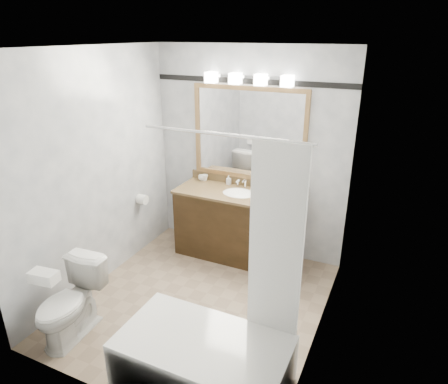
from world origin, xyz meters
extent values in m
cube|color=gray|center=(0.00, 0.00, -0.01)|extent=(2.40, 2.60, 0.01)
cube|color=white|center=(0.00, 0.00, 2.50)|extent=(2.40, 2.60, 0.01)
cube|color=silver|center=(0.00, 1.30, 1.25)|extent=(2.40, 0.01, 2.50)
cube|color=silver|center=(0.00, -1.30, 1.25)|extent=(2.40, 0.01, 2.50)
cube|color=silver|center=(-1.20, 0.00, 1.25)|extent=(0.01, 2.60, 2.50)
cube|color=silver|center=(1.20, 0.00, 1.25)|extent=(0.01, 2.60, 2.50)
cube|color=black|center=(0.00, 1.01, 0.41)|extent=(1.50, 0.55, 0.82)
cube|color=olive|center=(0.00, 1.01, 0.83)|extent=(1.53, 0.58, 0.03)
cube|color=olive|center=(0.00, 1.29, 0.90)|extent=(1.53, 0.03, 0.10)
ellipsoid|color=white|center=(0.00, 1.01, 0.82)|extent=(0.44, 0.34, 0.14)
cube|color=#A07748|center=(0.00, 1.28, 2.02)|extent=(1.40, 0.04, 0.05)
cube|color=#A07748|center=(0.00, 1.28, 0.97)|extent=(1.40, 0.04, 0.05)
cube|color=#A07748|center=(-0.68, 1.28, 1.50)|extent=(0.05, 0.04, 1.00)
cube|color=#A07748|center=(0.68, 1.28, 1.50)|extent=(0.05, 0.04, 1.00)
cube|color=white|center=(0.00, 1.29, 1.50)|extent=(1.30, 0.01, 1.00)
cube|color=silver|center=(0.00, 1.27, 2.15)|extent=(0.90, 0.05, 0.03)
cube|color=white|center=(-0.45, 1.22, 2.13)|extent=(0.12, 0.12, 0.12)
cube|color=white|center=(-0.15, 1.22, 2.13)|extent=(0.12, 0.12, 0.12)
cube|color=white|center=(0.15, 1.22, 2.13)|extent=(0.12, 0.12, 0.12)
cube|color=white|center=(0.45, 1.22, 2.13)|extent=(0.12, 0.12, 0.12)
cube|color=black|center=(0.00, 1.29, 2.10)|extent=(2.40, 0.01, 0.06)
cube|color=white|center=(0.53, -0.92, 0.23)|extent=(1.30, 0.72, 0.45)
cylinder|color=silver|center=(0.53, -0.54, 1.95)|extent=(1.30, 0.02, 0.02)
cube|color=white|center=(0.95, -0.55, 1.18)|extent=(0.40, 0.04, 1.55)
cylinder|color=white|center=(-1.14, 0.66, 0.70)|extent=(0.11, 0.12, 0.12)
imported|color=white|center=(-0.82, -0.92, 0.35)|extent=(0.44, 0.72, 0.71)
cube|color=white|center=(-0.82, -1.12, 0.76)|extent=(0.25, 0.15, 0.09)
cylinder|color=black|center=(0.46, 0.98, 0.86)|extent=(0.17, 0.17, 0.02)
cylinder|color=black|center=(0.44, 1.04, 0.98)|extent=(0.14, 0.14, 0.25)
sphere|color=black|center=(0.44, 1.04, 1.11)|extent=(0.15, 0.15, 0.15)
cube|color=black|center=(0.46, 0.97, 1.06)|extent=(0.12, 0.12, 0.05)
cylinder|color=silver|center=(0.46, 0.97, 0.89)|extent=(0.06, 0.06, 0.06)
imported|color=white|center=(-0.60, 1.22, 0.88)|extent=(0.10, 0.10, 0.07)
imported|color=white|center=(-0.56, 1.23, 0.89)|extent=(0.10, 0.10, 0.07)
imported|color=white|center=(-0.23, 1.23, 0.91)|extent=(0.05, 0.06, 0.11)
imported|color=white|center=(0.18, 1.15, 0.89)|extent=(0.07, 0.07, 0.08)
cube|color=beige|center=(0.15, 1.13, 0.86)|extent=(0.10, 0.07, 0.03)
camera|label=1|loc=(1.68, -3.00, 2.61)|focal=32.00mm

